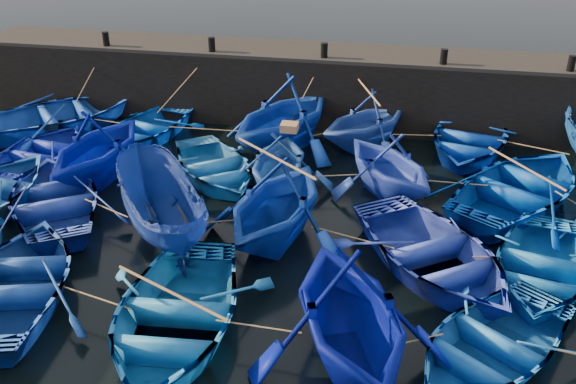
# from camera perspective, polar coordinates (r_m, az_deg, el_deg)

# --- Properties ---
(ground) EXTENTS (120.00, 120.00, 0.00)m
(ground) POSITION_cam_1_polar(r_m,az_deg,el_deg) (15.04, -2.38, -7.96)
(ground) COLOR black
(ground) RESTS_ON ground
(quay_wall) EXTENTS (26.00, 2.50, 2.50)m
(quay_wall) POSITION_cam_1_polar(r_m,az_deg,el_deg) (23.76, 3.44, 9.26)
(quay_wall) COLOR black
(quay_wall) RESTS_ON ground
(quay_top) EXTENTS (26.00, 2.50, 0.12)m
(quay_top) POSITION_cam_1_polar(r_m,az_deg,el_deg) (23.38, 3.54, 12.31)
(quay_top) COLOR black
(quay_top) RESTS_ON quay_wall
(bollard_0) EXTENTS (0.24, 0.24, 0.50)m
(bollard_0) POSITION_cam_1_polar(r_m,az_deg,el_deg) (24.80, -15.89, 12.97)
(bollard_0) COLOR black
(bollard_0) RESTS_ON quay_top
(bollard_1) EXTENTS (0.24, 0.24, 0.50)m
(bollard_1) POSITION_cam_1_polar(r_m,az_deg,el_deg) (23.31, -6.80, 12.91)
(bollard_1) COLOR black
(bollard_1) RESTS_ON quay_top
(bollard_2) EXTENTS (0.24, 0.24, 0.50)m
(bollard_2) POSITION_cam_1_polar(r_m,az_deg,el_deg) (22.44, 3.23, 12.47)
(bollard_2) COLOR black
(bollard_2) RESTS_ON quay_top
(bollard_3) EXTENTS (0.24, 0.24, 0.50)m
(bollard_3) POSITION_cam_1_polar(r_m,az_deg,el_deg) (22.27, 13.69, 11.62)
(bollard_3) COLOR black
(bollard_3) RESTS_ON quay_top
(bollard_4) EXTENTS (0.24, 0.24, 0.50)m
(bollard_4) POSITION_cam_1_polar(r_m,az_deg,el_deg) (22.81, 23.89, 10.42)
(bollard_4) COLOR black
(bollard_4) RESTS_ON quay_top
(boat_0) EXTENTS (6.85, 6.81, 1.17)m
(boat_0) POSITION_cam_1_polar(r_m,az_deg,el_deg) (24.39, -19.73, 6.49)
(boat_0) COLOR #103D96
(boat_0) RESTS_ON ground
(boat_1) EXTENTS (4.01, 4.91, 0.89)m
(boat_1) POSITION_cam_1_polar(r_m,az_deg,el_deg) (22.73, -12.61, 5.59)
(boat_1) COLOR #0644B0
(boat_1) RESTS_ON ground
(boat_2) EXTENTS (5.86, 6.17, 2.54)m
(boat_2) POSITION_cam_1_polar(r_m,az_deg,el_deg) (21.12, -0.40, 6.96)
(boat_2) COLOR #0B3395
(boat_2) RESTS_ON ground
(boat_3) EXTENTS (4.93, 4.99, 1.99)m
(boat_3) POSITION_cam_1_polar(r_m,az_deg,el_deg) (21.53, 6.92, 6.38)
(boat_3) COLOR #254AAB
(boat_3) RESTS_ON ground
(boat_4) EXTENTS (4.56, 5.69, 1.05)m
(boat_4) POSITION_cam_1_polar(r_m,az_deg,el_deg) (21.95, 15.78, 4.61)
(boat_4) COLOR #053292
(boat_4) RESTS_ON ground
(boat_6) EXTENTS (3.49, 4.55, 0.88)m
(boat_6) POSITION_cam_1_polar(r_m,az_deg,el_deg) (21.78, -21.19, 3.31)
(boat_6) COLOR #0D20A1
(boat_6) RESTS_ON ground
(boat_7) EXTENTS (4.26, 4.78, 2.29)m
(boat_7) POSITION_cam_1_polar(r_m,az_deg,el_deg) (19.90, -16.55, 4.02)
(boat_7) COLOR #001291
(boat_7) RESTS_ON ground
(boat_8) EXTENTS (5.03, 5.30, 0.89)m
(boat_8) POSITION_cam_1_polar(r_m,az_deg,el_deg) (19.48, -6.55, 2.27)
(boat_8) COLOR blue
(boat_8) RESTS_ON ground
(boat_9) EXTENTS (3.33, 3.81, 1.92)m
(boat_9) POSITION_cam_1_polar(r_m,az_deg,el_deg) (18.49, -0.79, 2.76)
(boat_9) COLOR #2154A5
(boat_9) RESTS_ON ground
(boat_10) EXTENTS (4.93, 5.03, 2.01)m
(boat_10) POSITION_cam_1_polar(r_m,az_deg,el_deg) (18.49, 9.00, 2.56)
(boat_10) COLOR blue
(boat_10) RESTS_ON ground
(boat_11) EXTENTS (6.38, 6.83, 1.15)m
(boat_11) POSITION_cam_1_polar(r_m,az_deg,el_deg) (18.99, 20.05, 0.38)
(boat_11) COLOR #003793
(boat_11) RESTS_ON ground
(boat_14) EXTENTS (5.69, 6.11, 1.03)m
(boat_14) POSITION_cam_1_polar(r_m,az_deg,el_deg) (18.57, -20.02, -0.45)
(boat_14) COLOR navy
(boat_14) RESTS_ON ground
(boat_15) EXTENTS (4.21, 4.90, 1.83)m
(boat_15) POSITION_cam_1_polar(r_m,az_deg,el_deg) (16.43, -11.34, -1.39)
(boat_15) COLOR navy
(boat_15) RESTS_ON ground
(boat_16) EXTENTS (4.67, 5.13, 2.33)m
(boat_16) POSITION_cam_1_polar(r_m,az_deg,el_deg) (15.89, -1.09, -0.85)
(boat_16) COLOR #093094
(boat_16) RESTS_ON ground
(boat_17) EXTENTS (6.02, 6.38, 1.08)m
(boat_17) POSITION_cam_1_polar(r_m,az_deg,el_deg) (15.42, 12.78, -5.31)
(boat_17) COLOR #2137A6
(boat_17) RESTS_ON ground
(boat_18) EXTENTS (4.17, 5.13, 0.94)m
(boat_18) POSITION_cam_1_polar(r_m,az_deg,el_deg) (15.85, 21.59, -6.05)
(boat_18) COLOR blue
(boat_18) RESTS_ON ground
(boat_21) EXTENTS (4.66, 5.63, 1.01)m
(boat_21) POSITION_cam_1_polar(r_m,az_deg,el_deg) (15.35, -22.82, -7.32)
(boat_21) COLOR navy
(boat_21) RESTS_ON ground
(boat_22) EXTENTS (4.18, 5.52, 1.08)m
(boat_22) POSITION_cam_1_polar(r_m,az_deg,el_deg) (13.39, -10.18, -10.71)
(boat_22) COLOR #1564B3
(boat_22) RESTS_ON ground
(boat_23) EXTENTS (5.35, 5.70, 2.40)m
(boat_23) POSITION_cam_1_polar(r_m,az_deg,el_deg) (12.25, 5.48, -10.57)
(boat_23) COLOR #000C85
(boat_23) RESTS_ON ground
(boat_24) EXTENTS (5.12, 5.40, 0.91)m
(boat_24) POSITION_cam_1_polar(r_m,az_deg,el_deg) (13.23, 17.53, -12.75)
(boat_24) COLOR blue
(boat_24) RESTS_ON ground
(wooden_crate) EXTENTS (0.47, 0.43, 0.23)m
(wooden_crate) POSITION_cam_1_polar(r_m,az_deg,el_deg) (18.00, 0.13, 5.79)
(wooden_crate) COLOR #9C6E44
(wooden_crate) RESTS_ON boat_9
(mooring_ropes) EXTENTS (18.20, 11.87, 2.10)m
(mooring_ropes) POSITION_cam_1_polar(r_m,az_deg,el_deg) (18.83, 1.66, 2.97)
(mooring_ropes) COLOR tan
(mooring_ropes) RESTS_ON ground
(loose_oars) EXTENTS (9.85, 12.46, 1.31)m
(loose_oars) POSITION_cam_1_polar(r_m,az_deg,el_deg) (16.67, 5.56, 2.41)
(loose_oars) COLOR #99724C
(loose_oars) RESTS_ON ground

